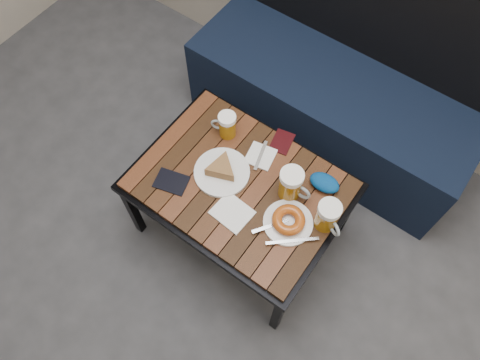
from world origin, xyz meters
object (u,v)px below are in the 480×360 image
Objects in this scene: plate_bagel at (288,221)px; beer_mug_centre at (291,184)px; cafe_table at (240,188)px; beer_mug_right at (328,216)px; passport_navy at (171,182)px; plate_pie at (222,170)px; knit_pouch at (325,183)px; bench at (333,100)px; beer_mug_left at (227,125)px; passport_burgundy at (282,142)px.

beer_mug_centre is at bearing 120.33° from plate_bagel.
plate_bagel reaches higher than cafe_table.
beer_mug_centre is at bearing -162.72° from beer_mug_right.
plate_bagel is 0.49m from passport_navy.
beer_mug_centre is 0.29m from plate_pie.
cafe_table is at bearing -146.12° from knit_pouch.
bench is 0.80m from beer_mug_right.
beer_mug_right is at bearing -11.61° from beer_mug_centre.
passport_navy is 1.05× the size of knit_pouch.
plate_bagel is (-0.11, -0.08, -0.05)m from beer_mug_right.
cafe_table is 0.27m from beer_mug_left.
beer_mug_centre is 0.48m from passport_navy.
beer_mug_right reaches higher than knit_pouch.
beer_mug_centre is 0.25m from passport_burgundy.
beer_mug_right is 1.10× the size of passport_navy.
cafe_table is at bearing -107.87° from passport_burgundy.
bench reaches higher than beer_mug_left.
beer_mug_centre reaches higher than beer_mug_right.
beer_mug_left is at bearing -164.73° from beer_mug_right.
beer_mug_centre is 1.33× the size of passport_burgundy.
plate_pie is at bearing 175.15° from plate_bagel.
beer_mug_centre reaches higher than beer_mug_left.
beer_mug_right is 0.15m from plate_bagel.
bench is 0.51m from passport_burgundy.
beer_mug_centre reaches higher than passport_navy.
beer_mug_right is 0.45m from plate_pie.
plate_bagel is 2.05× the size of passport_burgundy.
knit_pouch is (0.50, 0.34, 0.02)m from passport_navy.
plate_bagel is (0.21, -0.76, 0.22)m from bench.
bench is 9.91× the size of beer_mug_right.
plate_bagel is at bearing -64.77° from passport_burgundy.
cafe_table is (-0.04, -0.73, 0.16)m from bench.
bench reaches higher than plate_pie.
passport_burgundy is at bearing -91.21° from bench.
beer_mug_centre is at bearing 104.14° from passport_navy.
bench is 0.94m from passport_navy.
plate_pie is at bearing -146.20° from beer_mug_right.
plate_pie is 1.75× the size of passport_navy.
plate_bagel is at bearing -117.22° from beer_mug_right.
beer_mug_left is 0.81× the size of beer_mug_centre.
passport_navy is (-0.22, -0.16, 0.05)m from cafe_table.
plate_bagel is at bearing -74.55° from bench.
plate_bagel is 0.22m from knit_pouch.
beer_mug_left is 0.46m from knit_pouch.
beer_mug_right is 0.40m from passport_burgundy.
beer_mug_right reaches higher than plate_bagel.
bench is at bearing 113.59° from knit_pouch.
passport_navy is (-0.59, -0.20, -0.07)m from beer_mug_right.
plate_bagel is at bearing 88.61° from passport_navy.
bench reaches higher than passport_burgundy.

